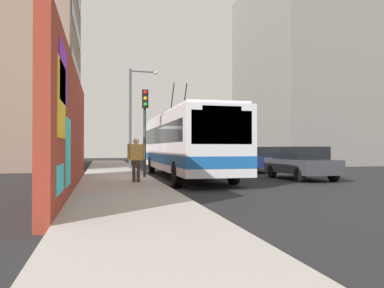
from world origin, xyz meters
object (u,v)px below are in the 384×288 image
Objects in this scene: parked_car_red at (202,155)px; pedestrian_at_curb at (136,156)px; city_bus at (185,142)px; parked_car_white at (223,157)px; traffic_light at (145,118)px; street_lamp at (133,111)px; parked_car_dark_gray at (300,162)px; parked_car_navy at (252,159)px.

parked_car_red is 21.10m from pedestrian_at_curb.
city_bus is at bearing 162.09° from parked_car_red.
city_bus is 6.93× the size of pedestrian_at_curb.
traffic_light reaches higher than parked_car_white.
street_lamp is at bearing 16.37° from city_bus.
street_lamp reaches higher than parked_car_red.
parked_car_dark_gray is 2.42× the size of pedestrian_at_curb.
parked_car_dark_gray is (-2.22, -5.20, -0.97)m from city_bus.
parked_car_dark_gray is 12.07m from street_lamp.
traffic_light reaches higher than parked_car_red.
parked_car_red is 1.07× the size of traffic_light.
city_bus is 7.53m from street_lamp.
parked_car_white is at bearing -68.32° from street_lamp.
parked_car_navy is at bearing -56.68° from traffic_light.
parked_car_white is 6.32m from parked_car_red.
street_lamp is (-9.19, 7.23, 3.17)m from parked_car_red.
city_bus is 2.75× the size of parked_car_red.
city_bus reaches higher than parked_car_white.
pedestrian_at_curb reaches higher than parked_car_navy.
parked_car_dark_gray is 18.32m from parked_car_red.
traffic_light is at bearing 145.75° from parked_car_white.
street_lamp is at bearing 141.81° from parked_car_red.
parked_car_dark_gray and parked_car_navy have the same top height.
parked_car_white is 1.10× the size of parked_car_red.
street_lamp reaches higher than pedestrian_at_curb.
parked_car_navy is at bearing 180.00° from parked_car_red.
street_lamp reaches higher than parked_car_navy.
city_bus is 11.12m from parked_car_white.
pedestrian_at_curb is 0.26× the size of street_lamp.
parked_car_white is (9.78, -5.20, -0.96)m from city_bus.
traffic_light is at bearing 123.32° from parked_car_navy.
traffic_light is 8.00m from street_lamp.
parked_car_dark_gray is at bearing -81.31° from pedestrian_at_curb.
pedestrian_at_curb is at bearing 132.31° from parked_car_navy.
parked_car_dark_gray is 7.73m from traffic_light.
street_lamp is at bearing 38.37° from parked_car_dark_gray.
parked_car_red is 2.52× the size of pedestrian_at_curb.
traffic_light reaches higher than parked_car_navy.
traffic_light is at bearing 179.12° from street_lamp.
parked_car_dark_gray is 1.03× the size of traffic_light.
parked_car_red is (6.32, -0.00, -0.00)m from parked_car_white.
parked_car_red is at bearing -17.91° from city_bus.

